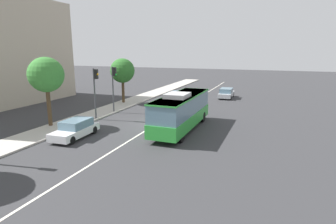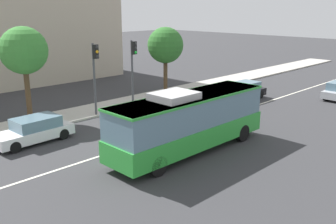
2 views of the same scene
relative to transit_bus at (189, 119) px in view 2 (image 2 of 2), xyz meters
The scene contains 10 objects.
ground_plane 3.49m from the transit_bus, 72.20° to the left, with size 160.00×160.00×0.00m, color #333335.
sidewalk_kerb 10.82m from the transit_bus, 85.11° to the left, with size 80.00×3.16×0.14m, color #B2ADA3.
lane_centre_line 3.48m from the transit_bus, 72.20° to the left, with size 76.00×0.16×0.01m, color silver.
transit_bus is the anchor object (origin of this frame).
sedan_black 13.16m from the transit_bus, 21.40° to the left, with size 4.56×1.95×1.46m.
sedan_white 9.09m from the transit_bus, 125.53° to the left, with size 4.57×1.97×1.46m.
traffic_light_near_corner 9.37m from the transit_bus, 87.22° to the left, with size 0.34×0.62×5.20m.
traffic_light_far_corner 10.14m from the transit_bus, 67.03° to the left, with size 0.33×0.62×5.20m.
street_tree_kerbside_centre 14.69m from the transit_bus, 50.30° to the left, with size 3.17×3.17×5.93m.
street_tree_kerbside_right 12.51m from the transit_bus, 106.34° to the left, with size 3.16×3.16×6.41m.
Camera 2 is at (-15.52, -15.76, 7.61)m, focal length 40.73 mm.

